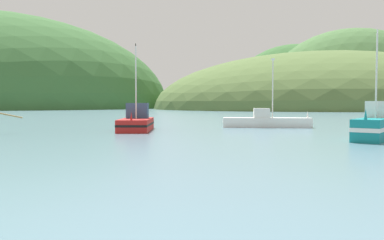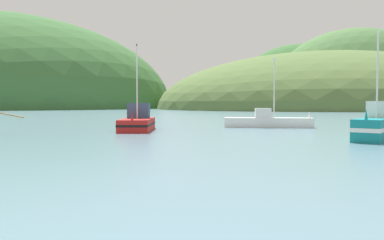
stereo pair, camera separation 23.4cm
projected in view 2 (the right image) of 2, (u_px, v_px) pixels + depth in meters
name	position (u px, v px, depth m)	size (l,w,h in m)	color
hill_far_left	(328.00, 109.00, 156.57)	(138.25, 110.60, 44.90)	#516B38
hill_mid_left	(299.00, 107.00, 222.11)	(80.97, 64.78, 71.50)	#386633
hill_mid_right	(356.00, 108.00, 197.30)	(94.71, 75.77, 79.57)	#47703D
fishing_boat_red	(137.00, 122.00, 35.14)	(3.17, 6.83, 7.79)	red
fishing_boat_teal	(378.00, 126.00, 26.73)	(6.05, 6.45, 7.47)	#147F84
fishing_boat_white	(268.00, 121.00, 39.51)	(9.08, 3.40, 7.01)	white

